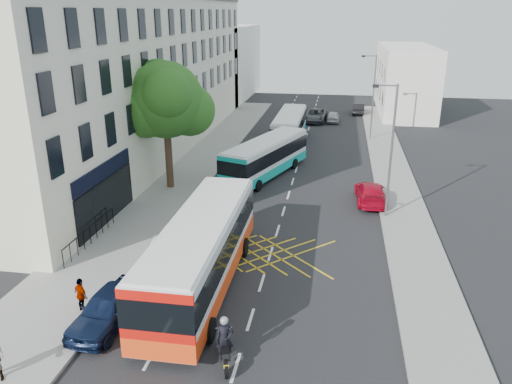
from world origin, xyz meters
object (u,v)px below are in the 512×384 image
at_px(lamp_near, 390,145).
at_px(motorbike, 225,342).
at_px(lamp_far, 373,93).
at_px(street_tree, 165,101).
at_px(pedestrian_far, 81,295).
at_px(parked_car_silver, 167,253).
at_px(bus_near, 202,251).
at_px(distant_car_silver, 333,117).
at_px(bus_far, 290,127).
at_px(red_hatchback, 371,193).
at_px(distant_car_grey, 315,115).
at_px(bus_mid, 266,157).
at_px(parked_car_blue, 108,308).
at_px(distant_car_dark, 359,108).

height_order(lamp_near, motorbike, lamp_near).
bearing_deg(lamp_far, street_tree, -130.81).
bearing_deg(pedestrian_far, parked_car_silver, -82.58).
bearing_deg(bus_near, street_tree, 114.57).
relative_size(street_tree, pedestrian_far, 5.78).
xyz_separation_m(street_tree, distant_car_silver, (11.01, 25.02, -5.67)).
xyz_separation_m(bus_far, motorbike, (1.04, -32.42, -0.60)).
relative_size(parked_car_silver, red_hatchback, 0.91).
height_order(lamp_near, distant_car_grey, lamp_near).
bearing_deg(lamp_near, red_hatchback, 105.17).
distance_m(street_tree, distant_car_silver, 27.92).
distance_m(lamp_far, bus_near, 31.10).
bearing_deg(street_tree, lamp_near, -11.40).
distance_m(motorbike, red_hatchback, 18.36).
bearing_deg(motorbike, lamp_far, 63.22).
bearing_deg(distant_car_silver, bus_mid, 78.55).
bearing_deg(lamp_far, pedestrian_far, -111.94).
bearing_deg(bus_mid, bus_near, -72.38).
height_order(bus_mid, motorbike, bus_mid).
height_order(parked_car_blue, distant_car_dark, parked_car_blue).
xyz_separation_m(red_hatchback, pedestrian_far, (-12.50, -15.32, 0.24)).
xyz_separation_m(red_hatchback, distant_car_grey, (-5.02, 25.26, 0.04)).
distance_m(lamp_far, pedestrian_far, 35.51).
relative_size(parked_car_blue, distant_car_silver, 1.21).
bearing_deg(motorbike, red_hatchback, 55.15).
xyz_separation_m(street_tree, parked_car_silver, (3.61, -11.04, -5.60)).
bearing_deg(parked_car_blue, bus_far, 88.63).
height_order(parked_car_silver, distant_car_dark, parked_car_silver).
height_order(motorbike, parked_car_blue, motorbike).
height_order(lamp_far, motorbike, lamp_far).
relative_size(lamp_far, parked_car_blue, 1.83).
distance_m(street_tree, parked_car_silver, 12.89).
bearing_deg(bus_mid, motorbike, -66.15).
bearing_deg(bus_mid, bus_far, 105.35).
xyz_separation_m(lamp_near, red_hatchback, (-0.70, 2.57, -3.94)).
height_order(bus_far, distant_car_silver, bus_far).
bearing_deg(red_hatchback, parked_car_silver, 43.08).
distance_m(red_hatchback, pedestrian_far, 19.78).
bearing_deg(bus_near, lamp_far, 73.13).
bearing_deg(lamp_near, bus_far, 113.51).
bearing_deg(distant_car_grey, bus_far, -96.85).
bearing_deg(distant_car_dark, lamp_far, 95.06).
bearing_deg(bus_near, motorbike, -66.76).
relative_size(lamp_far, bus_near, 0.67).
xyz_separation_m(parked_car_silver, pedestrian_far, (-2.10, -4.68, 0.22)).
height_order(street_tree, pedestrian_far, street_tree).
relative_size(street_tree, lamp_near, 1.10).
relative_size(motorbike, distant_car_grey, 0.42).
bearing_deg(distant_car_grey, red_hatchback, -74.81).
bearing_deg(lamp_near, pedestrian_far, -135.97).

